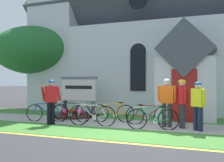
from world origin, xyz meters
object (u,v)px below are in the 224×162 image
object	(u,v)px
cyclist_in_red_jersey	(182,100)
bicycle_white	(149,115)
bicycle_green	(72,112)
bicycle_orange	(113,113)
cyclist_in_orange_jersey	(198,102)
church_sign	(79,90)
bicycle_blue	(92,115)
bicycle_red	(47,112)
cyclist_in_green_jersey	(167,99)
cyclist_in_white_jersey	(51,98)
yard_deciduous_tree	(34,51)
bicycle_yellow	(153,119)

from	to	relation	value
cyclist_in_red_jersey	bicycle_white	bearing A→B (deg)	161.27
bicycle_green	cyclist_in_red_jersey	xyz separation A→B (m)	(4.35, -0.04, 0.60)
bicycle_orange	cyclist_in_red_jersey	distance (m)	2.86
bicycle_white	cyclist_in_orange_jersey	distance (m)	2.05
church_sign	cyclist_in_red_jersey	xyz separation A→B (m)	(5.07, -1.97, -0.22)
cyclist_in_orange_jersey	cyclist_in_red_jersey	size ratio (longest dim) A/B	0.96
bicycle_green	bicycle_orange	distance (m)	1.66
bicycle_green	bicycle_blue	bearing A→B (deg)	-28.48
church_sign	bicycle_white	world-z (taller)	church_sign
bicycle_orange	bicycle_blue	bearing A→B (deg)	-107.31
bicycle_red	cyclist_in_orange_jersey	world-z (taller)	cyclist_in_orange_jersey
bicycle_blue	cyclist_in_red_jersey	distance (m)	3.22
bicycle_orange	cyclist_in_red_jersey	xyz separation A→B (m)	(2.75, -0.51, 0.61)
bicycle_white	cyclist_in_green_jersey	distance (m)	1.05
bicycle_white	bicycle_orange	bearing A→B (deg)	176.95
cyclist_in_white_jersey	cyclist_in_orange_jersey	world-z (taller)	cyclist_in_white_jersey
bicycle_white	cyclist_in_white_jersey	bearing A→B (deg)	-157.95
bicycle_orange	cyclist_in_white_jersey	world-z (taller)	cyclist_in_white_jersey
cyclist_in_white_jersey	yard_deciduous_tree	distance (m)	6.78
cyclist_in_green_jersey	cyclist_in_orange_jersey	bearing A→B (deg)	-18.87
bicycle_white	cyclist_in_green_jersey	bearing A→B (deg)	-28.57
bicycle_orange	bicycle_white	bearing A→B (deg)	-3.05
cyclist_in_white_jersey	cyclist_in_red_jersey	bearing A→B (deg)	11.45
cyclist_in_green_jersey	bicycle_orange	bearing A→B (deg)	167.83
bicycle_red	cyclist_in_red_jersey	size ratio (longest dim) A/B	1.02
cyclist_in_green_jersey	yard_deciduous_tree	bearing A→B (deg)	156.46
bicycle_orange	cyclist_in_orange_jersey	world-z (taller)	cyclist_in_orange_jersey
church_sign	cyclist_in_green_jersey	world-z (taller)	church_sign
cyclist_in_white_jersey	cyclist_in_orange_jersey	distance (m)	5.23
yard_deciduous_tree	cyclist_in_red_jersey	bearing A→B (deg)	-22.44
bicycle_white	bicycle_red	distance (m)	4.06
bicycle_white	yard_deciduous_tree	bearing A→B (deg)	156.97
cyclist_in_white_jersey	yard_deciduous_tree	bearing A→B (deg)	132.84
bicycle_white	cyclist_in_orange_jersey	xyz separation A→B (m)	(1.81, -0.77, 0.56)
cyclist_in_orange_jersey	cyclist_in_green_jersey	size ratio (longest dim) A/B	0.94
bicycle_blue	cyclist_in_orange_jersey	world-z (taller)	cyclist_in_orange_jersey
bicycle_orange	church_sign	bearing A→B (deg)	147.83
church_sign	cyclist_in_red_jersey	size ratio (longest dim) A/B	1.16
cyclist_in_orange_jersey	yard_deciduous_tree	world-z (taller)	yard_deciduous_tree
bicycle_white	yard_deciduous_tree	world-z (taller)	yard_deciduous_tree
bicycle_white	cyclist_in_orange_jersey	size ratio (longest dim) A/B	1.03
cyclist_in_green_jersey	yard_deciduous_tree	distance (m)	9.50
bicycle_blue	church_sign	bearing A→B (deg)	127.12
bicycle_red	cyclist_in_red_jersey	xyz separation A→B (m)	(5.26, 0.33, 0.62)
bicycle_white	cyclist_in_green_jersey	size ratio (longest dim) A/B	0.97
bicycle_white	cyclist_in_green_jersey	world-z (taller)	cyclist_in_green_jersey
bicycle_yellow	cyclist_in_orange_jersey	distance (m)	1.56
bicycle_white	bicycle_red	world-z (taller)	bicycle_red
church_sign	bicycle_yellow	world-z (taller)	church_sign
bicycle_green	cyclist_in_orange_jersey	bearing A→B (deg)	-4.47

